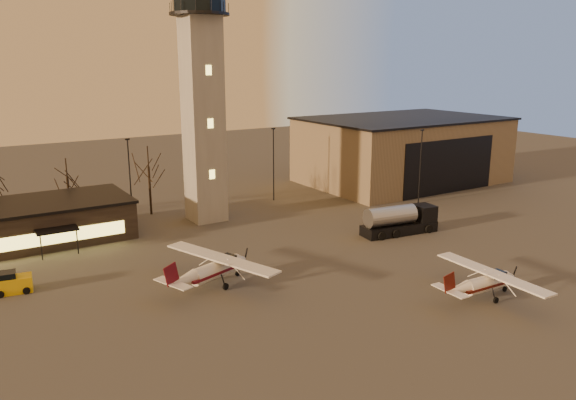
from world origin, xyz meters
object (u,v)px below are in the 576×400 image
(hangar, at_px, (402,150))
(service_cart, at_px, (12,284))
(cessna_front, at_px, (488,285))
(cessna_rear, at_px, (218,271))
(control_tower, at_px, (202,85))
(terminal, at_px, (6,226))
(fuel_truck, at_px, (399,222))

(hangar, distance_m, service_cart, 61.44)
(cessna_front, bearing_deg, hangar, 57.63)
(hangar, xyz_separation_m, cessna_rear, (-43.70, -23.54, -3.98))
(control_tower, height_order, terminal, control_tower)
(cessna_front, xyz_separation_m, fuel_truck, (5.99, 17.01, 0.27))
(hangar, height_order, cessna_rear, hangar)
(control_tower, xyz_separation_m, cessna_rear, (-7.70, -19.56, -15.15))
(cessna_rear, bearing_deg, fuel_truck, -12.85)
(hangar, bearing_deg, service_cart, -164.90)
(control_tower, distance_m, cessna_front, 38.55)
(control_tower, relative_size, cessna_front, 2.97)
(control_tower, distance_m, cessna_rear, 25.91)
(hangar, height_order, service_cart, hangar)
(terminal, bearing_deg, control_tower, -5.15)
(cessna_front, relative_size, fuel_truck, 1.19)
(terminal, bearing_deg, service_cart, -94.77)
(fuel_truck, bearing_deg, service_cart, -179.36)
(control_tower, height_order, cessna_rear, control_tower)
(fuel_truck, height_order, service_cart, fuel_truck)
(fuel_truck, bearing_deg, cessna_rear, -165.84)
(cessna_front, xyz_separation_m, service_cart, (-33.21, 21.94, -0.32))
(control_tower, distance_m, service_cart, 30.40)
(control_tower, height_order, hangar, control_tower)
(cessna_front, bearing_deg, cessna_rear, 143.03)
(cessna_front, height_order, fuel_truck, fuel_truck)
(fuel_truck, distance_m, service_cart, 39.51)
(terminal, relative_size, cessna_rear, 2.07)
(fuel_truck, relative_size, service_cart, 2.92)
(cessna_front, bearing_deg, terminal, 133.77)
(control_tower, relative_size, service_cart, 10.34)
(cessna_front, relative_size, cessna_rear, 0.89)
(control_tower, bearing_deg, fuel_truck, -46.55)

